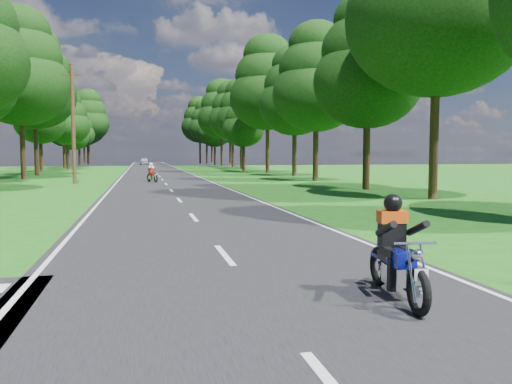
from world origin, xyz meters
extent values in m
plane|color=#175713|center=(0.00, 0.00, 0.00)|extent=(160.00, 160.00, 0.00)
cube|color=black|center=(0.00, 50.00, 0.01)|extent=(7.00, 140.00, 0.02)
cube|color=silver|center=(0.00, 2.00, 0.02)|extent=(0.12, 2.00, 0.01)
cube|color=silver|center=(0.00, 8.00, 0.02)|extent=(0.12, 2.00, 0.01)
cube|color=silver|center=(0.00, 14.00, 0.02)|extent=(0.12, 2.00, 0.01)
cube|color=silver|center=(0.00, 20.00, 0.02)|extent=(0.12, 2.00, 0.01)
cube|color=silver|center=(0.00, 26.00, 0.02)|extent=(0.12, 2.00, 0.01)
cube|color=silver|center=(0.00, 32.00, 0.02)|extent=(0.12, 2.00, 0.01)
cube|color=silver|center=(0.00, 38.00, 0.02)|extent=(0.12, 2.00, 0.01)
cube|color=silver|center=(0.00, 44.00, 0.02)|extent=(0.12, 2.00, 0.01)
cube|color=silver|center=(0.00, 50.00, 0.02)|extent=(0.12, 2.00, 0.01)
cube|color=silver|center=(0.00, 56.00, 0.02)|extent=(0.12, 2.00, 0.01)
cube|color=silver|center=(0.00, 62.00, 0.02)|extent=(0.12, 2.00, 0.01)
cube|color=silver|center=(0.00, 68.00, 0.02)|extent=(0.12, 2.00, 0.01)
cube|color=silver|center=(0.00, 74.00, 0.02)|extent=(0.12, 2.00, 0.01)
cube|color=silver|center=(0.00, 80.00, 0.02)|extent=(0.12, 2.00, 0.01)
cube|color=silver|center=(0.00, 86.00, 0.02)|extent=(0.12, 2.00, 0.01)
cube|color=silver|center=(0.00, 92.00, 0.02)|extent=(0.12, 2.00, 0.01)
cube|color=silver|center=(0.00, 98.00, 0.02)|extent=(0.12, 2.00, 0.01)
cube|color=silver|center=(0.00, 104.00, 0.02)|extent=(0.12, 2.00, 0.01)
cube|color=silver|center=(0.00, 110.00, 0.02)|extent=(0.12, 2.00, 0.01)
cube|color=silver|center=(0.00, 116.00, 0.02)|extent=(0.12, 2.00, 0.01)
cube|color=silver|center=(-3.30, 50.00, 0.02)|extent=(0.10, 140.00, 0.01)
cube|color=silver|center=(3.30, 50.00, 0.02)|extent=(0.10, 140.00, 0.01)
cylinder|color=black|center=(-10.82, 35.60, 2.16)|extent=(0.40, 0.40, 4.32)
ellipsoid|color=black|center=(-10.82, 35.60, 7.47)|extent=(7.56, 7.56, 6.42)
ellipsoid|color=black|center=(-10.82, 35.60, 9.58)|extent=(6.48, 6.48, 5.51)
ellipsoid|color=black|center=(-10.82, 35.60, 11.68)|extent=(4.86, 4.86, 4.13)
cylinder|color=black|center=(-11.26, 43.10, 2.20)|extent=(0.40, 0.40, 4.40)
ellipsoid|color=black|center=(-11.26, 43.10, 7.62)|extent=(7.71, 7.71, 6.55)
ellipsoid|color=black|center=(-11.26, 43.10, 9.77)|extent=(6.60, 6.60, 5.61)
ellipsoid|color=black|center=(-11.26, 43.10, 11.92)|extent=(4.95, 4.95, 4.21)
cylinder|color=black|center=(-12.61, 52.78, 1.60)|extent=(0.40, 0.40, 3.20)
ellipsoid|color=black|center=(-12.61, 52.78, 5.54)|extent=(5.60, 5.60, 4.76)
ellipsoid|color=black|center=(-12.61, 52.78, 7.10)|extent=(4.80, 4.80, 4.08)
ellipsoid|color=black|center=(-12.61, 52.78, 8.66)|extent=(3.60, 3.60, 3.06)
cylinder|color=black|center=(-10.75, 60.15, 1.61)|extent=(0.40, 0.40, 3.22)
ellipsoid|color=black|center=(-10.75, 60.15, 5.58)|extent=(5.64, 5.64, 4.79)
ellipsoid|color=black|center=(-10.75, 60.15, 7.15)|extent=(4.83, 4.83, 4.11)
ellipsoid|color=black|center=(-10.75, 60.15, 8.72)|extent=(3.62, 3.62, 3.08)
cylinder|color=black|center=(-12.29, 67.91, 1.80)|extent=(0.40, 0.40, 3.61)
ellipsoid|color=black|center=(-12.29, 67.91, 6.25)|extent=(6.31, 6.31, 5.37)
ellipsoid|color=black|center=(-12.29, 67.91, 8.01)|extent=(5.41, 5.41, 4.60)
ellipsoid|color=black|center=(-12.29, 67.91, 9.76)|extent=(4.06, 4.06, 3.45)
cylinder|color=black|center=(-11.94, 75.74, 1.33)|extent=(0.40, 0.40, 2.67)
ellipsoid|color=black|center=(-11.94, 75.74, 4.62)|extent=(4.67, 4.67, 3.97)
ellipsoid|color=black|center=(-11.94, 75.74, 5.92)|extent=(4.00, 4.00, 3.40)
ellipsoid|color=black|center=(-11.94, 75.74, 7.22)|extent=(3.00, 3.00, 2.55)
cylinder|color=black|center=(-12.18, 84.90, 1.54)|extent=(0.40, 0.40, 3.09)
ellipsoid|color=black|center=(-12.18, 84.90, 5.34)|extent=(5.40, 5.40, 4.59)
ellipsoid|color=black|center=(-12.18, 84.90, 6.85)|extent=(4.63, 4.63, 3.93)
ellipsoid|color=black|center=(-12.18, 84.90, 8.35)|extent=(3.47, 3.47, 2.95)
cylinder|color=black|center=(-11.23, 91.41, 2.24)|extent=(0.40, 0.40, 4.48)
ellipsoid|color=black|center=(-11.23, 91.41, 7.75)|extent=(7.84, 7.84, 6.66)
ellipsoid|color=black|center=(-11.23, 91.41, 9.94)|extent=(6.72, 6.72, 5.71)
ellipsoid|color=black|center=(-11.23, 91.41, 12.12)|extent=(5.04, 5.04, 4.28)
cylinder|color=black|center=(-12.28, 100.39, 2.05)|extent=(0.40, 0.40, 4.09)
ellipsoid|color=black|center=(-12.28, 100.39, 7.09)|extent=(7.16, 7.16, 6.09)
ellipsoid|color=black|center=(-12.28, 100.39, 9.08)|extent=(6.14, 6.14, 5.22)
ellipsoid|color=black|center=(-12.28, 100.39, 11.08)|extent=(4.61, 4.61, 3.92)
cylinder|color=black|center=(11.06, 12.20, 2.28)|extent=(0.40, 0.40, 4.56)
ellipsoid|color=black|center=(11.06, 12.20, 7.89)|extent=(7.98, 7.98, 6.78)
cylinder|color=black|center=(10.92, 18.69, 1.75)|extent=(0.40, 0.40, 3.49)
ellipsoid|color=black|center=(10.92, 18.69, 6.05)|extent=(6.12, 6.12, 5.20)
ellipsoid|color=black|center=(10.92, 18.69, 7.75)|extent=(5.24, 5.24, 4.46)
ellipsoid|color=black|center=(10.92, 18.69, 9.46)|extent=(3.93, 3.93, 3.34)
cylinder|color=black|center=(11.06, 27.58, 1.85)|extent=(0.40, 0.40, 3.69)
ellipsoid|color=black|center=(11.06, 27.58, 6.39)|extent=(6.46, 6.46, 5.49)
ellipsoid|color=black|center=(11.06, 27.58, 8.19)|extent=(5.54, 5.54, 4.71)
ellipsoid|color=black|center=(11.06, 27.58, 9.99)|extent=(4.15, 4.15, 3.53)
cylinder|color=black|center=(12.17, 36.42, 1.87)|extent=(0.40, 0.40, 3.74)
ellipsoid|color=black|center=(12.17, 36.42, 6.48)|extent=(6.55, 6.55, 5.57)
ellipsoid|color=black|center=(12.17, 36.42, 8.31)|extent=(5.62, 5.62, 4.77)
ellipsoid|color=black|center=(12.17, 36.42, 10.13)|extent=(4.21, 4.21, 3.58)
cylinder|color=black|center=(11.72, 44.72, 2.32)|extent=(0.40, 0.40, 4.64)
ellipsoid|color=black|center=(11.72, 44.72, 8.04)|extent=(8.12, 8.12, 6.91)
ellipsoid|color=black|center=(11.72, 44.72, 10.30)|extent=(6.96, 6.96, 5.92)
ellipsoid|color=black|center=(11.72, 44.72, 12.56)|extent=(5.22, 5.22, 4.44)
cylinder|color=black|center=(10.55, 51.92, 1.45)|extent=(0.40, 0.40, 2.91)
ellipsoid|color=black|center=(10.55, 51.92, 5.03)|extent=(5.09, 5.09, 4.33)
ellipsoid|color=black|center=(10.55, 51.92, 6.45)|extent=(4.36, 4.36, 3.71)
ellipsoid|color=black|center=(10.55, 51.92, 7.87)|extent=(3.27, 3.27, 2.78)
cylinder|color=black|center=(11.77, 59.40, 1.94)|extent=(0.40, 0.40, 3.88)
ellipsoid|color=black|center=(11.77, 59.40, 6.71)|extent=(6.78, 6.78, 5.77)
ellipsoid|color=black|center=(11.77, 59.40, 8.60)|extent=(5.81, 5.81, 4.94)
ellipsoid|color=black|center=(11.77, 59.40, 10.49)|extent=(4.36, 4.36, 3.71)
cylinder|color=black|center=(12.10, 67.87, 2.09)|extent=(0.40, 0.40, 4.18)
ellipsoid|color=black|center=(12.10, 67.87, 7.23)|extent=(7.31, 7.31, 6.21)
ellipsoid|color=black|center=(12.10, 67.87, 9.27)|extent=(6.27, 6.27, 5.33)
ellipsoid|color=black|center=(12.10, 67.87, 11.31)|extent=(4.70, 4.70, 4.00)
cylinder|color=black|center=(11.80, 76.83, 2.32)|extent=(0.40, 0.40, 4.63)
ellipsoid|color=black|center=(11.80, 76.83, 8.02)|extent=(8.11, 8.11, 6.89)
ellipsoid|color=black|center=(11.80, 76.83, 10.28)|extent=(6.95, 6.95, 5.91)
ellipsoid|color=black|center=(11.80, 76.83, 12.54)|extent=(5.21, 5.21, 4.43)
cylinder|color=black|center=(11.69, 84.12, 1.68)|extent=(0.40, 0.40, 3.36)
ellipsoid|color=black|center=(11.69, 84.12, 5.82)|extent=(5.88, 5.88, 5.00)
ellipsoid|color=black|center=(11.69, 84.12, 7.46)|extent=(5.04, 5.04, 4.29)
ellipsoid|color=black|center=(11.69, 84.12, 9.10)|extent=(3.78, 3.78, 3.21)
cylinder|color=black|center=(11.14, 91.34, 2.04)|extent=(0.40, 0.40, 4.09)
ellipsoid|color=black|center=(11.14, 91.34, 7.07)|extent=(7.15, 7.15, 6.08)
ellipsoid|color=black|center=(11.14, 91.34, 9.07)|extent=(6.13, 6.13, 5.21)
ellipsoid|color=black|center=(11.14, 91.34, 11.06)|extent=(4.60, 4.60, 3.91)
cylinder|color=black|center=(10.68, 99.10, 2.24)|extent=(0.40, 0.40, 4.48)
ellipsoid|color=black|center=(10.68, 99.10, 7.76)|extent=(7.84, 7.84, 6.66)
ellipsoid|color=black|center=(10.68, 99.10, 9.94)|extent=(6.72, 6.72, 5.71)
ellipsoid|color=black|center=(10.68, 99.10, 12.13)|extent=(5.04, 5.04, 4.28)
cylinder|color=black|center=(-14.00, 110.00, 1.92)|extent=(0.40, 0.40, 3.84)
ellipsoid|color=black|center=(-14.00, 110.00, 6.65)|extent=(6.72, 6.72, 5.71)
ellipsoid|color=black|center=(-14.00, 110.00, 8.52)|extent=(5.76, 5.76, 4.90)
ellipsoid|color=black|center=(-14.00, 110.00, 10.39)|extent=(4.32, 4.32, 3.67)
cylinder|color=black|center=(15.00, 112.00, 2.08)|extent=(0.40, 0.40, 4.16)
ellipsoid|color=black|center=(15.00, 112.00, 7.20)|extent=(7.28, 7.28, 6.19)
ellipsoid|color=black|center=(15.00, 112.00, 9.23)|extent=(6.24, 6.24, 5.30)
ellipsoid|color=black|center=(15.00, 112.00, 11.26)|extent=(4.68, 4.68, 3.98)
cylinder|color=black|center=(-16.00, 95.00, 1.76)|extent=(0.40, 0.40, 3.52)
ellipsoid|color=black|center=(-16.00, 95.00, 6.09)|extent=(6.16, 6.16, 5.24)
ellipsoid|color=black|center=(-16.00, 95.00, 7.81)|extent=(5.28, 5.28, 4.49)
ellipsoid|color=black|center=(-16.00, 95.00, 9.53)|extent=(3.96, 3.96, 3.37)
cylinder|color=black|center=(17.00, 98.00, 2.24)|extent=(0.40, 0.40, 4.48)
ellipsoid|color=black|center=(17.00, 98.00, 7.76)|extent=(7.84, 7.84, 6.66)
ellipsoid|color=black|center=(17.00, 98.00, 9.94)|extent=(6.72, 6.72, 5.71)
ellipsoid|color=black|center=(17.00, 98.00, 12.12)|extent=(5.04, 5.04, 4.28)
cylinder|color=#382616|center=(-6.00, 28.00, 4.00)|extent=(0.26, 0.26, 8.00)
cube|color=#382616|center=(-6.00, 28.00, 7.30)|extent=(1.20, 0.10, 0.10)
imported|color=silver|center=(-1.03, 90.93, 0.70)|extent=(1.77, 4.03, 1.35)
camera|label=1|loc=(-1.57, -7.61, 2.01)|focal=35.00mm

